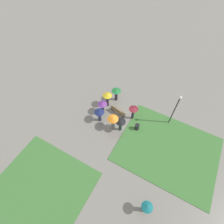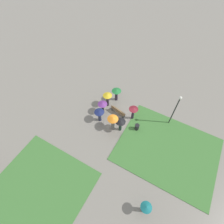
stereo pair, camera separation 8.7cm
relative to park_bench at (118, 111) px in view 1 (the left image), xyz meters
The scene contains 14 objects.
ground_plane 1.36m from the park_bench, 141.37° to the left, with size 90.00×90.00×0.00m, color gray.
lawn_patch_near 6.84m from the park_bench, 166.82° to the left, with size 9.83×7.93×0.06m.
lawn_patch_far 11.29m from the park_bench, 78.70° to the left, with size 8.41×8.15×0.06m.
park_bench is the anchor object (origin of this frame).
lamp_post 6.41m from the park_bench, 163.48° to the right, with size 0.32×0.32×4.50m.
trash_bin 2.97m from the park_bench, 162.71° to the left, with size 0.51×0.51×0.83m.
crowd_person_black 2.36m from the park_bench, 124.45° to the left, with size 1.08×1.08×1.79m.
crowd_person_orange 2.27m from the park_bench, 101.93° to the left, with size 1.17×1.17×2.01m.
crowd_person_navy 2.40m from the park_bench, 53.05° to the left, with size 1.11×1.11×1.73m.
crowd_person_green 2.35m from the park_bench, 56.69° to the right, with size 1.13×1.13×1.80m.
crowd_person_purple 2.00m from the park_bench, 22.53° to the left, with size 1.08×1.08×1.78m.
crowd_person_maroon 2.05m from the park_bench, behind, with size 1.03×1.03×1.97m.
crowd_person_yellow 2.06m from the park_bench, 17.53° to the right, with size 1.07×1.07×2.03m.
lone_walker_far_path 10.34m from the park_bench, 130.18° to the left, with size 0.93×0.93×1.86m.
Camera 1 is at (-4.25, 10.19, 16.88)m, focal length 28.00 mm.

